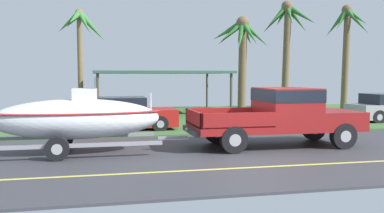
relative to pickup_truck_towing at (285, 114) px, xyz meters
The scene contains 9 objects.
ground 7.52m from the pickup_truck_towing, 101.19° to the left, with size 36.00×22.00×0.11m.
pickup_truck_towing is the anchor object (origin of this frame).
boat_on_trailer 6.51m from the pickup_truck_towing, behind, with size 5.95×2.15×2.22m.
parked_sedan_near 7.15m from the pickup_truck_towing, 135.60° to the left, with size 4.69×1.89×1.38m.
carport_awning 12.47m from the pickup_truck_towing, 100.68° to the left, with size 7.61×5.72×2.52m.
palm_tree_near_left 14.47m from the pickup_truck_towing, 118.64° to the left, with size 2.83×3.22×6.00m.
palm_tree_near_right 10.14m from the pickup_truck_towing, 79.16° to the left, with size 3.00×2.99×5.47m.
palm_tree_mid 14.30m from the pickup_truck_towing, 64.86° to the left, with size 3.07×2.87×6.94m.
palm_tree_far_left 16.26m from the pickup_truck_towing, 51.25° to the left, with size 2.90×3.24×6.81m.
Camera 1 is at (-4.46, -11.63, 2.27)m, focal length 40.04 mm.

